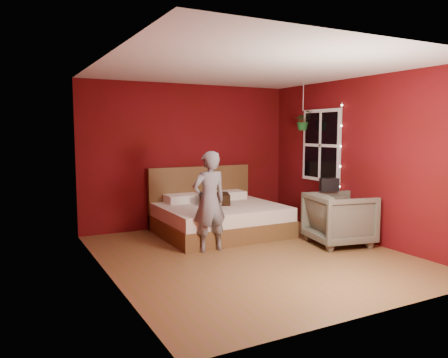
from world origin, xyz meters
TOP-DOWN VIEW (x-y plane):
  - floor at (0.00, 0.00)m, footprint 4.50×4.50m
  - room_walls at (0.00, 0.00)m, footprint 4.04×4.54m
  - window at (1.97, 0.90)m, footprint 0.05×0.97m
  - fairy_lights at (1.94, 0.38)m, footprint 0.04×0.04m
  - bed at (0.19, 1.44)m, footprint 2.01×1.70m
  - person at (-0.43, 0.50)m, footprint 0.56×0.38m
  - armchair at (1.51, -0.12)m, footprint 1.04×1.02m
  - handbag at (1.50, 0.14)m, footprint 0.32×0.24m
  - throw_pillow at (0.16, 1.51)m, footprint 0.65×0.65m
  - hanging_plant at (1.74, 1.15)m, footprint 0.35×0.32m

SIDE VIEW (x-z plane):
  - floor at x=0.00m, z-range 0.00..0.00m
  - bed at x=0.19m, z-range -0.26..0.84m
  - armchair at x=1.51m, z-range 0.00..0.81m
  - throw_pillow at x=0.16m, z-range 0.50..0.68m
  - person at x=-0.43m, z-range 0.00..1.47m
  - handbag at x=1.50m, z-range 0.81..1.01m
  - fairy_lights at x=1.94m, z-range 0.77..2.22m
  - window at x=1.97m, z-range 0.87..2.14m
  - room_walls at x=0.00m, z-range 0.37..2.99m
  - hanging_plant at x=1.74m, z-range 1.52..2.36m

